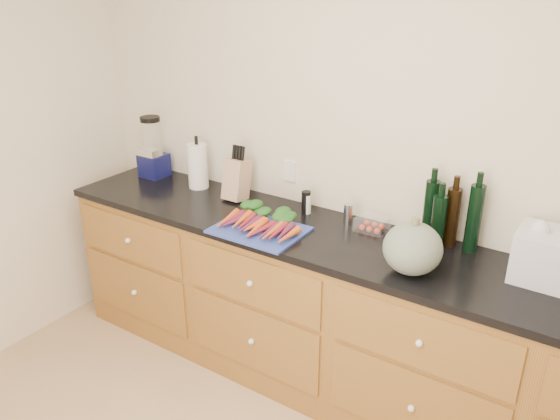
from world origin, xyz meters
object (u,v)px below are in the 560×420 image
Objects in this scene: carrots at (263,223)px; paper_towel at (198,166)px; squash at (413,248)px; blender_appliance at (153,151)px; knife_block at (237,180)px; tomato_box at (372,224)px; cutting_board at (259,230)px.

paper_towel is (-0.69, 0.29, 0.10)m from carrots.
blender_appliance reaches higher than squash.
blender_appliance is 0.71m from knife_block.
knife_block is at bearing 144.56° from carrots.
carrots is 1.13m from blender_appliance.
squash is at bearing -8.77° from blender_appliance.
carrots is 0.82m from squash.
knife_block is at bearing -178.01° from tomato_box.
paper_towel reaches higher than squash.
paper_towel reaches higher than cutting_board.
paper_towel is 1.19m from tomato_box.
carrots is 0.57m from tomato_box.
tomato_box is at bearing 0.44° from blender_appliance.
knife_block is 1.53× the size of tomato_box.
squash is 0.66× the size of blender_appliance.
squash is (0.82, 0.03, 0.11)m from cutting_board.
carrots is at bearing -14.74° from blender_appliance.
blender_appliance reaches higher than carrots.
cutting_board is 2.94× the size of tomato_box.
cutting_board is at bearing -145.97° from tomato_box.
squash is at bearing 1.76° from cutting_board.
tomato_box reaches higher than cutting_board.
tomato_box is at bearing 0.48° from paper_towel.
paper_towel reaches higher than knife_block.
knife_block reaches higher than squash.
paper_towel is 1.78× the size of tomato_box.
paper_towel is at bearing 157.58° from carrots.
tomato_box is (0.49, 0.33, 0.03)m from cutting_board.
paper_towel is at bearing 168.96° from squash.
knife_block is at bearing 167.01° from squash.
carrots is 1.81× the size of knife_block.
paper_towel is 0.32m from knife_block.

